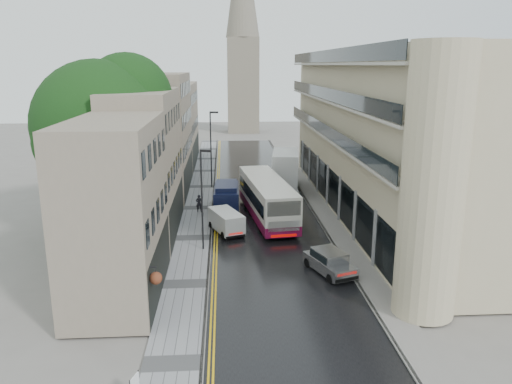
{
  "coord_description": "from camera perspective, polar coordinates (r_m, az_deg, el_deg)",
  "views": [
    {
      "loc": [
        -3.43,
        -17.13,
        12.95
      ],
      "look_at": [
        -1.14,
        18.0,
        3.95
      ],
      "focal_mm": 35.0,
      "sensor_mm": 36.0,
      "label": 1
    }
  ],
  "objects": [
    {
      "name": "lamp_post_near",
      "position": [
        35.14,
        -6.2,
        -0.99
      ],
      "size": [
        0.82,
        0.44,
        7.19
      ],
      "primitive_type": null,
      "rotation": [
        0.0,
        0.0,
        -0.35
      ],
      "color": "black",
      "rests_on": "left_sidewalk"
    },
    {
      "name": "white_lorry",
      "position": [
        50.22,
        2.02,
        1.98
      ],
      "size": [
        3.54,
        8.59,
        4.38
      ],
      "primitive_type": null,
      "rotation": [
        0.0,
        0.0,
        -0.13
      ],
      "color": "white",
      "rests_on": "road"
    },
    {
      "name": "cream_bus",
      "position": [
        39.53,
        0.43,
        -2.17
      ],
      "size": [
        4.33,
        12.73,
        3.4
      ],
      "primitive_type": null,
      "rotation": [
        0.0,
        0.0,
        0.12
      ],
      "color": "white",
      "rests_on": "road"
    },
    {
      "name": "church_spire",
      "position": [
        99.46,
        -1.54,
        18.4
      ],
      "size": [
        6.4,
        6.4,
        40.0
      ],
      "primitive_type": null,
      "color": "#6E6757",
      "rests_on": "ground"
    },
    {
      "name": "left_sidewalk",
      "position": [
        46.52,
        -6.57,
        -1.85
      ],
      "size": [
        2.7,
        85.0,
        0.12
      ],
      "primitive_type": "cube",
      "color": "gray",
      "rests_on": "ground"
    },
    {
      "name": "road",
      "position": [
        46.6,
        0.64,
        -1.79
      ],
      "size": [
        9.0,
        85.0,
        0.02
      ],
      "primitive_type": "cube",
      "color": "black",
      "rests_on": "ground"
    },
    {
      "name": "pedestrian",
      "position": [
        44.89,
        -6.53,
        -1.3
      ],
      "size": [
        0.6,
        0.4,
        1.6
      ],
      "primitive_type": "imported",
      "rotation": [
        0.0,
        0.0,
        3.11
      ],
      "color": "black",
      "rests_on": "left_sidewalk"
    },
    {
      "name": "tree_far",
      "position": [
        51.34,
        -13.62,
        6.41
      ],
      "size": [
        9.24,
        9.24,
        12.46
      ],
      "primitive_type": null,
      "color": "black",
      "rests_on": "ground"
    },
    {
      "name": "old_shop_row",
      "position": [
        48.02,
        -10.95,
        5.75
      ],
      "size": [
        4.5,
        56.0,
        12.0
      ],
      "primitive_type": null,
      "color": "gray",
      "rests_on": "ground"
    },
    {
      "name": "white_van",
      "position": [
        38.11,
        -3.75,
        -4.11
      ],
      "size": [
        2.98,
        4.28,
        1.78
      ],
      "primitive_type": null,
      "rotation": [
        0.0,
        0.0,
        0.37
      ],
      "color": "white",
      "rests_on": "road"
    },
    {
      "name": "silver_hatchback",
      "position": [
        30.98,
        8.52,
        -8.99
      ],
      "size": [
        3.0,
        4.36,
        1.5
      ],
      "primitive_type": null,
      "rotation": [
        0.0,
        0.0,
        0.34
      ],
      "color": "#AEADB2",
      "rests_on": "road"
    },
    {
      "name": "modern_block",
      "position": [
        45.66,
        13.89,
        6.43
      ],
      "size": [
        8.0,
        40.0,
        14.0
      ],
      "primitive_type": null,
      "color": "#B9AB8A",
      "rests_on": "ground"
    },
    {
      "name": "lamp_post_far",
      "position": [
        53.32,
        -5.17,
        4.79
      ],
      "size": [
        0.93,
        0.33,
        8.08
      ],
      "primitive_type": null,
      "rotation": [
        0.0,
        0.0,
        -0.15
      ],
      "color": "black",
      "rests_on": "left_sidewalk"
    },
    {
      "name": "navy_van",
      "position": [
        43.29,
        -4.75,
        -1.18
      ],
      "size": [
        2.3,
        5.48,
        2.77
      ],
      "primitive_type": null,
      "rotation": [
        0.0,
        0.0,
        -0.02
      ],
      "color": "#0E1434",
      "rests_on": "road"
    },
    {
      "name": "tree_near",
      "position": [
        38.69,
        -17.3,
        4.76
      ],
      "size": [
        10.56,
        10.56,
        13.89
      ],
      "primitive_type": null,
      "color": "black",
      "rests_on": "ground"
    },
    {
      "name": "right_sidewalk",
      "position": [
        47.29,
        7.18,
        -1.6
      ],
      "size": [
        1.8,
        85.0,
        0.12
      ],
      "primitive_type": "cube",
      "color": "slate",
      "rests_on": "ground"
    }
  ]
}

